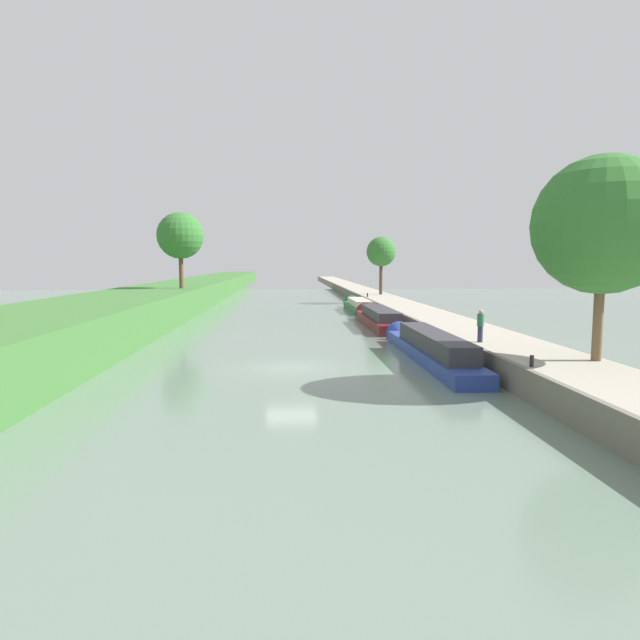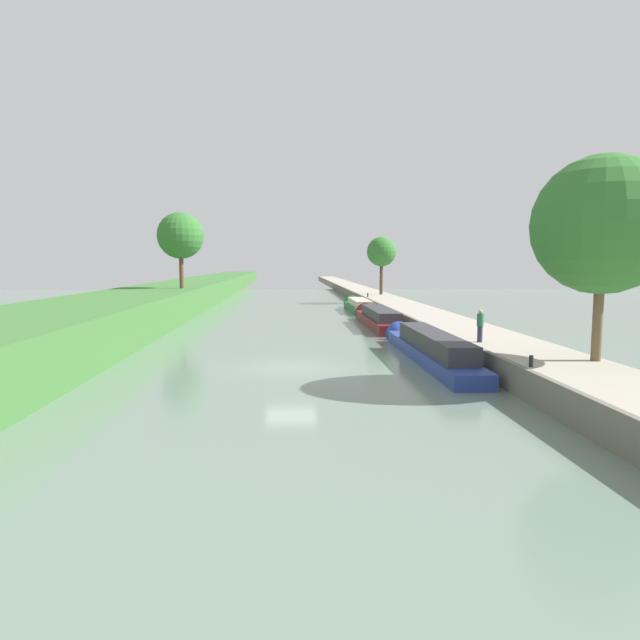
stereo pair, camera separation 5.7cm
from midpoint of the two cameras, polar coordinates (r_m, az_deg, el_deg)
The scene contains 13 objects.
ground_plane at distance 27.22m, azimuth -3.01°, elevation -4.95°, with size 160.00×160.00×0.00m, color slate.
left_grassy_bank at distance 30.03m, azimuth -29.31°, elevation -2.19°, with size 8.72×260.00×2.59m.
right_towpath at distance 29.32m, azimuth 19.06°, elevation -3.33°, with size 4.14×260.00×1.16m.
stone_quay at distance 28.56m, azimuth 14.98°, elevation -3.40°, with size 0.25×260.00×1.21m.
narrowboat_blue at distance 29.93m, azimuth 11.23°, elevation -2.79°, with size 1.81×15.49×2.10m.
narrowboat_maroon at distance 45.26m, azimuth 6.05°, elevation 0.21°, with size 2.10×14.00×2.13m.
narrowboat_green at distance 59.08m, azimuth 4.01°, elevation 1.50°, with size 2.02×12.17×1.93m.
tree_rightbank_near at distance 24.92m, azimuth 27.42°, elevation 8.76°, with size 5.57×5.57×8.29m.
tree_rightbank_midnear at distance 69.41m, azimuth 6.45°, elevation 7.06°, with size 3.69×3.69×7.21m.
tree_leftbank_downstream at distance 56.94m, azimuth -14.29°, elevation 8.49°, with size 4.62×4.62×7.57m.
person_walking at distance 28.74m, azimuth 16.40°, elevation -0.50°, with size 0.34×0.34×1.66m.
mooring_bollard_near at distance 22.65m, azimuth 21.20°, elevation -4.02°, with size 0.16×0.16×0.45m.
mooring_bollard_far at distance 64.29m, azimuth 5.03°, elevation 2.62°, with size 0.16×0.16×0.45m.
Camera 2 is at (-0.12, -26.73, 5.18)m, focal length 30.72 mm.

